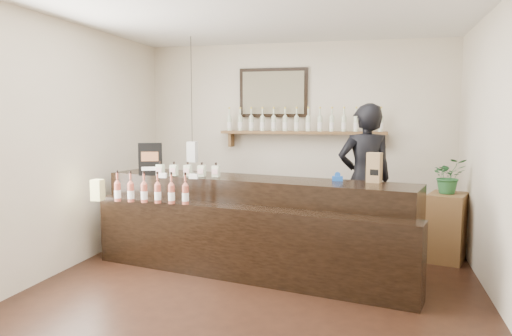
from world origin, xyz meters
The scene contains 10 objects.
ground centered at (0.00, 0.00, 0.00)m, with size 5.00×5.00×0.00m, color black.
room_shell centered at (0.00, 0.00, 1.70)m, with size 5.00×5.00×5.00m.
back_wall_decor centered at (-0.14, 2.37, 1.75)m, with size 2.66×0.96×1.69m.
counter centered at (-0.21, 0.56, 0.48)m, with size 3.75×1.77×1.20m.
promo_sign centered at (-1.46, 0.63, 1.23)m, with size 0.27×0.12×0.39m.
paper_bag centered at (1.14, 0.62, 1.19)m, with size 0.17×0.15×0.32m.
tape_dispenser centered at (0.75, 0.65, 1.07)m, with size 0.12×0.05×0.10m.
side_cabinet centered at (2.00, 1.47, 0.41)m, with size 0.55×0.66×0.81m.
potted_plant centered at (2.00, 1.47, 1.03)m, with size 0.38×0.33×0.43m, color #255D2D.
shopkeeper centered at (1.02, 1.55, 1.07)m, with size 0.78×0.51×2.14m, color black.
Camera 1 is at (1.17, -4.81, 1.74)m, focal length 35.00 mm.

